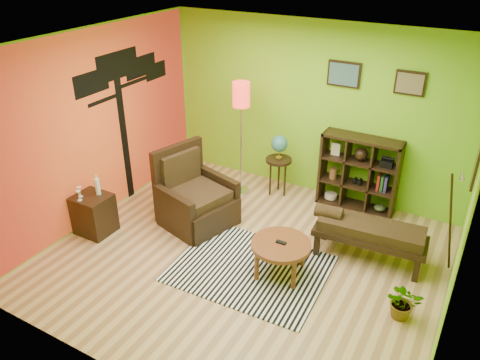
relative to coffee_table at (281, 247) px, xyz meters
The scene contains 11 objects.
ground 0.69m from the coffee_table, behind, with size 5.00×5.00×0.00m, color tan.
room_shell 1.54m from the coffee_table, behind, with size 5.04×4.54×2.82m.
zebra_rug 0.55m from the coffee_table, 162.08° to the right, with size 1.94×1.53×0.01m, color white.
coffee_table is the anchor object (origin of this frame).
armchair 1.72m from the coffee_table, 163.45° to the left, with size 1.16×1.16×1.15m.
side_cabinet 2.79m from the coffee_table, behind, with size 0.50×0.46×0.91m.
floor_lamp 2.48m from the coffee_table, 132.33° to the left, with size 0.29×0.29×1.90m.
globe_table 2.12m from the coffee_table, 116.13° to the left, with size 0.43×0.43×1.04m.
cube_shelf 2.12m from the coffee_table, 80.22° to the left, with size 1.20×0.35×1.20m.
bench 1.20m from the coffee_table, 44.78° to the left, with size 1.50×0.63×0.68m.
potted_plant 1.56m from the coffee_table, ahead, with size 0.39×0.44×0.34m, color #26661E.
Camera 1 is at (2.46, -4.48, 3.90)m, focal length 35.00 mm.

